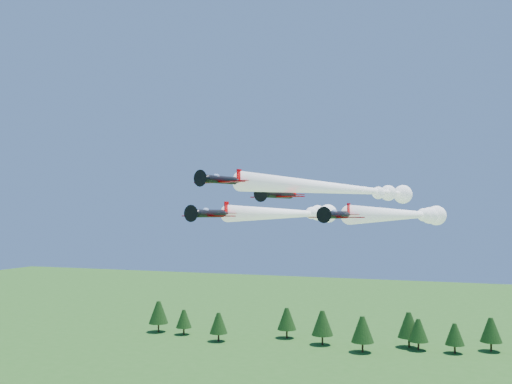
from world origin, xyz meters
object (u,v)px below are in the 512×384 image
(plane_lead, at_px, (350,189))
(plane_slot, at_px, (278,194))
(plane_left, at_px, (294,214))
(plane_right, at_px, (408,215))

(plane_lead, bearing_deg, plane_slot, -94.49)
(plane_lead, bearing_deg, plane_left, 178.69)
(plane_left, xyz_separation_m, plane_slot, (3.86, -21.53, 2.73))
(plane_lead, distance_m, plane_right, 10.29)
(plane_left, height_order, plane_slot, plane_slot)
(plane_lead, relative_size, plane_left, 1.28)
(plane_lead, xyz_separation_m, plane_slot, (-7.09, -17.87, -1.34))
(plane_lead, bearing_deg, plane_right, 24.69)
(plane_lead, height_order, plane_left, plane_lead)
(plane_slot, bearing_deg, plane_right, 65.85)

